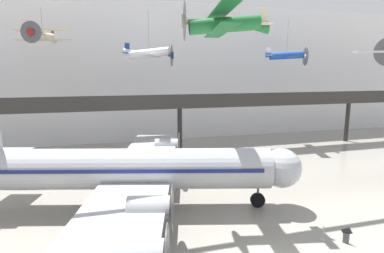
% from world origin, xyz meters
% --- Properties ---
extents(hangar_back_wall, '(140.00, 3.00, 23.93)m').
position_xyz_m(hangar_back_wall, '(0.00, 39.64, 11.96)').
color(hangar_back_wall, white).
rests_on(hangar_back_wall, ground).
extents(mezzanine_walkway, '(110.00, 3.20, 9.00)m').
position_xyz_m(mezzanine_walkway, '(0.00, 27.82, 7.37)').
color(mezzanine_walkway, '#2D2B28').
rests_on(mezzanine_walkway, ground).
extents(airliner_silver_main, '(30.87, 35.71, 10.45)m').
position_xyz_m(airliner_silver_main, '(-8.72, 11.47, 3.59)').
color(airliner_silver_main, '#B7BABF').
rests_on(airliner_silver_main, ground).
extents(suspended_plane_green_biplane, '(7.26, 8.82, 6.09)m').
position_xyz_m(suspended_plane_green_biplane, '(-0.67, 9.26, 15.80)').
color(suspended_plane_green_biplane, '#1E6B33').
extents(suspended_plane_white_twin, '(7.44, 8.75, 7.72)m').
position_xyz_m(suspended_plane_white_twin, '(-4.19, 29.88, 14.70)').
color(suspended_plane_white_twin, silver).
extents(suspended_plane_cream_biplane, '(7.65, 6.46, 4.92)m').
position_xyz_m(suspended_plane_cream_biplane, '(-18.28, 31.30, 16.81)').
color(suspended_plane_cream_biplane, beige).
extents(suspended_plane_blue_trainer, '(6.93, 8.21, 7.46)m').
position_xyz_m(suspended_plane_blue_trainer, '(18.10, 29.82, 14.69)').
color(suspended_plane_blue_trainer, '#1E4CAD').
extents(stanchion_barrier, '(0.36, 0.36, 1.08)m').
position_xyz_m(stanchion_barrier, '(4.64, 2.42, 0.33)').
color(stanchion_barrier, '#B2B5BA').
rests_on(stanchion_barrier, ground).
extents(info_sign_pedestal, '(0.47, 0.67, 1.24)m').
position_xyz_m(info_sign_pedestal, '(5.98, 1.68, 0.46)').
color(info_sign_pedestal, '#4C4C51').
rests_on(info_sign_pedestal, ground).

